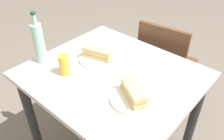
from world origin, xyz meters
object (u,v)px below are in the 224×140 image
(plate_near, at_px, (98,59))
(baguette_sandwich_far, at_px, (134,92))
(knife_near, at_px, (100,53))
(water_bottle, at_px, (39,43))
(dining_table, at_px, (112,89))
(plate_far, at_px, (133,98))
(chair_far, at_px, (164,64))
(beer_glass, at_px, (64,65))
(knife_far, at_px, (142,93))
(baguette_sandwich_near, at_px, (98,53))

(plate_near, height_order, baguette_sandwich_far, baguette_sandwich_far)
(knife_near, bearing_deg, water_bottle, -127.60)
(dining_table, distance_m, plate_far, 0.28)
(baguette_sandwich_far, bearing_deg, chair_far, 106.93)
(baguette_sandwich_far, height_order, beer_glass, beer_glass)
(plate_far, bearing_deg, knife_far, 72.08)
(knife_far, height_order, beer_glass, beer_glass)
(plate_near, height_order, beer_glass, beer_glass)
(water_bottle, bearing_deg, plate_far, 8.63)
(knife_near, relative_size, baguette_sandwich_far, 0.88)
(chair_far, relative_size, water_bottle, 2.64)
(chair_far, bearing_deg, knife_near, -110.21)
(plate_near, distance_m, plate_far, 0.41)
(dining_table, distance_m, plate_near, 0.21)
(dining_table, relative_size, knife_far, 5.78)
(chair_far, xyz_separation_m, plate_far, (0.22, -0.72, 0.26))
(dining_table, height_order, beer_glass, beer_glass)
(dining_table, relative_size, water_bottle, 2.95)
(knife_far, distance_m, water_bottle, 0.68)
(chair_far, height_order, beer_glass, beer_glass)
(knife_near, relative_size, water_bottle, 0.53)
(knife_near, xyz_separation_m, baguette_sandwich_far, (0.41, -0.19, 0.03))
(knife_near, xyz_separation_m, beer_glass, (-0.02, -0.28, 0.04))
(knife_far, bearing_deg, beer_glass, -162.87)
(knife_near, bearing_deg, baguette_sandwich_far, -24.90)
(plate_near, bearing_deg, water_bottle, -135.81)
(plate_near, relative_size, knife_near, 1.38)
(baguette_sandwich_far, relative_size, knife_far, 1.18)
(knife_near, height_order, plate_far, knife_near)
(plate_far, distance_m, knife_far, 0.06)
(baguette_sandwich_near, distance_m, beer_glass, 0.23)
(dining_table, height_order, chair_far, chair_far)
(baguette_sandwich_near, distance_m, water_bottle, 0.35)
(water_bottle, distance_m, beer_glass, 0.22)
(dining_table, relative_size, baguette_sandwich_far, 4.88)
(plate_near, distance_m, baguette_sandwich_near, 0.04)
(chair_far, height_order, plate_far, chair_far)
(plate_far, relative_size, water_bottle, 0.73)
(baguette_sandwich_near, height_order, knife_near, baguette_sandwich_near)
(plate_near, relative_size, knife_far, 1.44)
(baguette_sandwich_far, xyz_separation_m, knife_far, (0.02, 0.05, -0.03))
(chair_far, relative_size, knife_far, 5.17)
(dining_table, distance_m, beer_glass, 0.33)
(dining_table, bearing_deg, beer_glass, -137.26)
(dining_table, bearing_deg, knife_near, 153.22)
(plate_near, relative_size, plate_far, 1.00)
(knife_far, bearing_deg, chair_far, 109.44)
(knife_near, bearing_deg, baguette_sandwich_near, -61.50)
(baguette_sandwich_far, relative_size, water_bottle, 0.60)
(dining_table, height_order, baguette_sandwich_far, baguette_sandwich_far)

